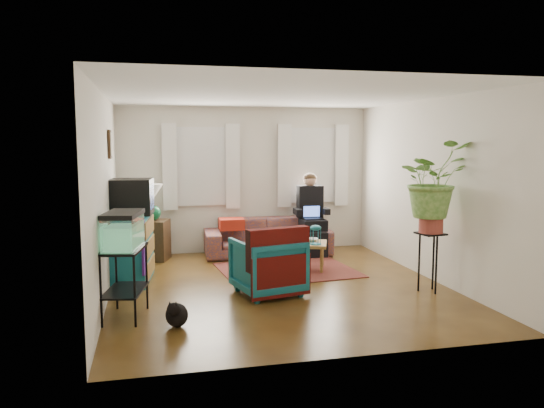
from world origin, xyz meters
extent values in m
cube|color=#4F2B14|center=(0.00, 0.00, 0.00)|extent=(4.50, 5.00, 0.01)
cube|color=white|center=(0.00, 0.00, 2.60)|extent=(4.50, 5.00, 0.01)
cube|color=silver|center=(0.00, 2.50, 1.30)|extent=(4.50, 0.01, 2.60)
cube|color=silver|center=(0.00, -2.50, 1.30)|extent=(4.50, 0.01, 2.60)
cube|color=silver|center=(-2.25, 0.00, 1.30)|extent=(0.01, 5.00, 2.60)
cube|color=silver|center=(2.25, 0.00, 1.30)|extent=(0.01, 5.00, 2.60)
cube|color=white|center=(-0.80, 2.48, 1.55)|extent=(1.08, 0.04, 1.38)
cube|color=white|center=(1.25, 2.48, 1.55)|extent=(1.08, 0.04, 1.38)
cube|color=white|center=(-0.80, 2.40, 1.55)|extent=(1.36, 0.06, 1.50)
cube|color=white|center=(1.25, 2.40, 1.55)|extent=(1.36, 0.06, 1.50)
cube|color=#3D2616|center=(-2.21, 0.85, 1.95)|extent=(0.04, 0.32, 0.40)
cube|color=maroon|center=(0.34, 0.86, 0.01)|extent=(2.14, 1.78, 0.01)
imported|color=brown|center=(0.30, 2.05, 0.43)|extent=(2.23, 0.97, 0.86)
cube|color=#392515|center=(-1.65, 2.09, 0.34)|extent=(0.58, 0.58, 0.68)
cube|color=#106164|center=(-1.99, 0.77, 0.48)|extent=(0.66, 1.11, 0.95)
cube|color=black|center=(-1.96, 0.87, 1.20)|extent=(0.64, 0.60, 0.51)
cube|color=black|center=(-2.00, -0.87, 0.40)|extent=(0.53, 0.78, 0.80)
cube|color=#7FD899|center=(-2.00, -0.87, 1.01)|extent=(0.48, 0.71, 0.42)
ellipsoid|color=black|center=(-1.45, -1.31, 0.16)|extent=(0.33, 0.43, 0.32)
imported|color=navy|center=(-0.22, -0.31, 0.41)|extent=(0.95, 0.91, 0.82)
cube|color=#9E0A0A|center=(-0.15, -0.62, 0.58)|extent=(0.85, 0.37, 0.68)
cube|color=brown|center=(0.45, 0.92, 0.22)|extent=(1.17, 0.89, 0.43)
imported|color=white|center=(0.20, 0.91, 0.48)|extent=(0.15, 0.15, 0.09)
imported|color=beige|center=(0.44, 0.74, 0.47)|extent=(0.12, 0.12, 0.09)
imported|color=white|center=(0.75, 0.91, 0.46)|extent=(0.26, 0.26, 0.05)
cylinder|color=#B21414|center=(0.23, 1.15, 0.45)|extent=(0.41, 0.41, 0.04)
cube|color=black|center=(1.89, -0.70, 0.40)|extent=(0.39, 0.39, 0.79)
imported|color=#599947|center=(1.89, -0.70, 1.34)|extent=(1.02, 0.92, 1.01)
camera|label=1|loc=(-1.71, -6.92, 1.98)|focal=35.00mm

